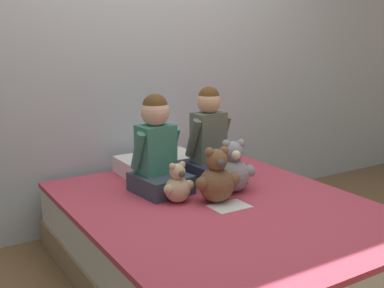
# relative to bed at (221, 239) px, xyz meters

# --- Properties ---
(ground_plane) EXTENTS (14.00, 14.00, 0.00)m
(ground_plane) POSITION_rel_bed_xyz_m (0.00, 0.00, -0.20)
(ground_plane) COLOR brown
(wall_behind_bed) EXTENTS (8.00, 0.06, 2.50)m
(wall_behind_bed) POSITION_rel_bed_xyz_m (0.00, 1.03, 1.05)
(wall_behind_bed) COLOR silver
(wall_behind_bed) RESTS_ON ground_plane
(bed) EXTENTS (1.53, 1.88, 0.41)m
(bed) POSITION_rel_bed_xyz_m (0.00, 0.00, 0.00)
(bed) COLOR #997F60
(bed) RESTS_ON ground_plane
(child_on_left) EXTENTS (0.32, 0.34, 0.58)m
(child_on_left) POSITION_rel_bed_xyz_m (-0.19, 0.39, 0.46)
(child_on_left) COLOR #384251
(child_on_left) RESTS_ON bed
(child_on_right) EXTENTS (0.31, 0.35, 0.60)m
(child_on_right) POSITION_rel_bed_xyz_m (0.19, 0.39, 0.44)
(child_on_right) COLOR #282D47
(child_on_right) RESTS_ON bed
(teddy_bear_held_by_left_child) EXTENTS (0.19, 0.15, 0.23)m
(teddy_bear_held_by_left_child) POSITION_rel_bed_xyz_m (-0.19, 0.16, 0.31)
(teddy_bear_held_by_left_child) COLOR #D1B78E
(teddy_bear_held_by_left_child) RESTS_ON bed
(teddy_bear_held_by_right_child) EXTENTS (0.25, 0.20, 0.32)m
(teddy_bear_held_by_right_child) POSITION_rel_bed_xyz_m (0.19, 0.15, 0.34)
(teddy_bear_held_by_right_child) COLOR #939399
(teddy_bear_held_by_right_child) RESTS_ON bed
(teddy_bear_between_children) EXTENTS (0.26, 0.20, 0.32)m
(teddy_bear_between_children) POSITION_rel_bed_xyz_m (0.00, 0.05, 0.34)
(teddy_bear_between_children) COLOR brown
(teddy_bear_between_children) RESTS_ON bed
(pillow_at_headboard) EXTENTS (0.53, 0.32, 0.11)m
(pillow_at_headboard) POSITION_rel_bed_xyz_m (0.00, 0.75, 0.26)
(pillow_at_headboard) COLOR white
(pillow_at_headboard) RESTS_ON bed
(sign_card) EXTENTS (0.21, 0.15, 0.00)m
(sign_card) POSITION_rel_bed_xyz_m (0.02, -0.05, 0.21)
(sign_card) COLOR white
(sign_card) RESTS_ON bed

